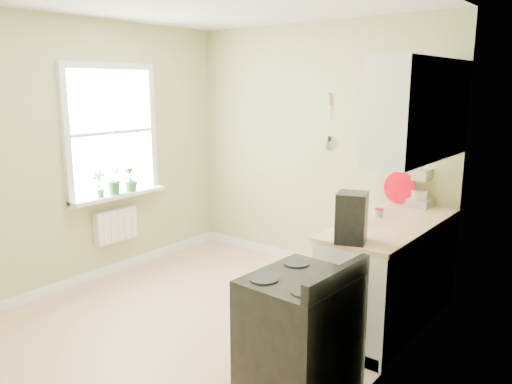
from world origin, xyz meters
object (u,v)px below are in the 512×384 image
Objects in this scene: stand_mixer at (423,188)px; kettle at (357,211)px; stove at (300,337)px; coffee_maker at (351,219)px.

stand_mixer is 2.07× the size of kettle.
stove is 1.35m from kettle.
stove is at bearing -88.69° from coffee_maker.
coffee_maker reaches higher than kettle.
coffee_maker is (-0.02, 0.68, 0.65)m from stove.
stand_mixer is at bearing 76.86° from kettle.
stand_mixer is at bearing 89.85° from coffee_maker.
kettle is at bearing 112.36° from coffee_maker.
coffee_maker is at bearing -90.15° from stand_mixer.
kettle is (-0.22, -0.92, -0.07)m from stand_mixer.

